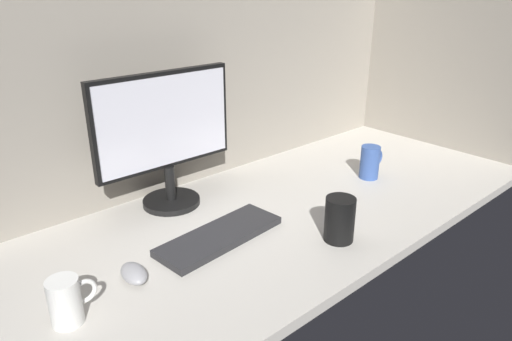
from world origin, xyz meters
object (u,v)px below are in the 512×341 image
(mug_ceramic_blue, at_px, (370,162))
(monitor, at_px, (165,133))
(keyboard, at_px, (220,236))
(mug_black_travel, at_px, (340,219))
(mug_ceramic_white, at_px, (66,301))
(mouse, at_px, (134,273))

(mug_ceramic_blue, bearing_deg, monitor, 155.44)
(monitor, bearing_deg, mug_ceramic_blue, -24.56)
(keyboard, relative_size, mug_black_travel, 2.94)
(mug_black_travel, bearing_deg, mug_ceramic_white, 166.72)
(mug_ceramic_white, relative_size, mug_ceramic_blue, 0.88)
(mouse, relative_size, mug_ceramic_white, 0.92)
(keyboard, height_order, mug_black_travel, mug_black_travel)
(mouse, height_order, mug_black_travel, mug_black_travel)
(keyboard, xyz_separation_m, mug_black_travel, (0.24, -0.22, 0.05))
(mouse, xyz_separation_m, mug_ceramic_white, (-0.17, -0.05, 0.04))
(monitor, height_order, mug_ceramic_blue, monitor)
(keyboard, bearing_deg, monitor, 81.35)
(mug_ceramic_white, bearing_deg, mouse, 14.59)
(keyboard, bearing_deg, mug_ceramic_blue, -6.32)
(mouse, bearing_deg, keyboard, 9.28)
(mug_ceramic_white, bearing_deg, mug_ceramic_blue, 2.22)
(monitor, height_order, mouse, monitor)
(mug_ceramic_white, bearing_deg, keyboard, 7.42)
(monitor, relative_size, keyboard, 1.23)
(monitor, relative_size, mug_black_travel, 3.63)
(mug_ceramic_blue, bearing_deg, mug_black_travel, -154.29)
(keyboard, xyz_separation_m, mug_ceramic_blue, (0.67, -0.01, 0.05))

